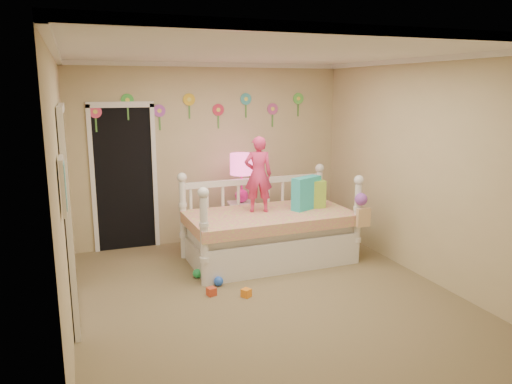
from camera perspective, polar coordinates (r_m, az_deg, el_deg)
name	(u,v)px	position (r m, az deg, el deg)	size (l,w,h in m)	color
floor	(266,296)	(5.56, 1.21, -11.96)	(4.00, 4.50, 0.01)	#7F684C
ceiling	(267,52)	(5.09, 1.34, 15.87)	(4.00, 4.50, 0.01)	white
back_wall	(211,154)	(7.28, -5.27, 4.41)	(4.00, 0.01, 2.60)	tan
left_wall	(63,195)	(4.82, -21.44, -0.29)	(0.01, 4.50, 2.60)	tan
right_wall	(423,170)	(6.18, 18.81, 2.46)	(0.01, 4.50, 2.60)	tan
crown_molding	(267,55)	(5.09, 1.34, 15.53)	(4.00, 4.50, 0.06)	white
daybed	(269,217)	(6.47, 1.50, -2.93)	(2.17, 1.17, 1.18)	white
pillow_turquoise	(306,193)	(6.61, 5.83, -0.12)	(0.44, 0.15, 0.44)	#24B6AF
pillow_lime	(311,194)	(6.68, 6.33, -0.28)	(0.39, 0.14, 0.37)	#96C83D
child	(258,174)	(6.38, 0.26, 2.05)	(0.36, 0.24, 0.99)	#E5346D
nightstand	(242,224)	(7.15, -1.66, -3.70)	(0.39, 0.29, 0.64)	white
table_lamp	(241,170)	(6.98, -1.70, 2.54)	(0.32, 0.32, 0.70)	#EF1F9C
closet_doorway	(124,177)	(7.09, -15.00, 1.67)	(0.90, 0.04, 2.07)	black
flower_decals	(204,110)	(7.19, -6.04, 9.42)	(3.40, 0.02, 0.50)	#B2668C
mirror_closet	(70,213)	(5.16, -20.74, -2.30)	(0.07, 1.30, 2.10)	white
wall_picture	(63,186)	(3.89, -21.44, 0.68)	(0.05, 0.34, 0.42)	white
hanging_bag	(361,211)	(6.40, 12.11, -2.18)	(0.20, 0.16, 0.36)	beige
toy_scatter	(228,283)	(5.77, -3.31, -10.46)	(0.80, 1.30, 0.11)	#996666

